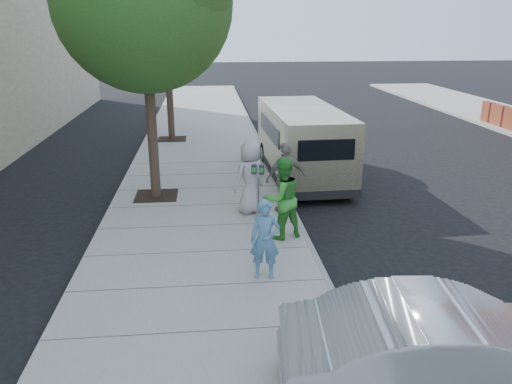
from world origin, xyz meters
TOP-DOWN VIEW (x-y plane):
  - ground at (0.00, 0.00)m, footprint 120.00×120.00m
  - sidewalk at (-1.00, 0.00)m, footprint 5.00×60.00m
  - curb_face at (1.44, 0.00)m, footprint 0.12×60.00m
  - tree_far at (-2.25, 10.00)m, footprint 3.92×3.80m
  - parking_meter at (0.40, -0.00)m, footprint 0.33×0.17m
  - van at (2.30, 4.35)m, footprint 2.31×6.33m
  - sedan at (2.32, -6.27)m, footprint 4.66×1.96m
  - person_officer at (0.25, -2.78)m, footprint 0.63×0.47m
  - person_green_shirt at (0.86, -0.89)m, footprint 1.13×1.01m
  - person_gray_shirt at (0.30, 0.82)m, footprint 1.11×1.02m
  - person_striped_polo at (1.20, 0.74)m, footprint 1.18×0.76m

SIDE VIEW (x-z plane):
  - ground at x=0.00m, z-range 0.00..0.00m
  - sidewalk at x=-1.00m, z-range 0.00..0.15m
  - curb_face at x=1.44m, z-range -0.01..0.15m
  - sedan at x=2.32m, z-range 0.00..1.50m
  - person_officer at x=0.25m, z-range 0.15..1.73m
  - person_striped_polo at x=1.20m, z-range 0.15..2.02m
  - person_green_shirt at x=0.86m, z-range 0.15..2.05m
  - person_gray_shirt at x=0.30m, z-range 0.15..2.06m
  - van at x=2.30m, z-range 0.07..2.39m
  - parking_meter at x=0.40m, z-range 0.49..2.00m
  - tree_far at x=-2.25m, z-range 1.64..8.13m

